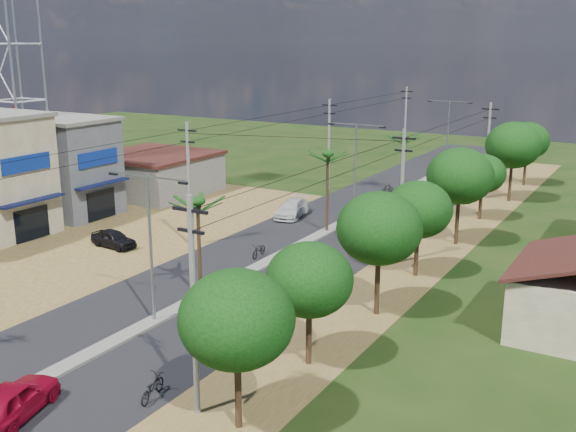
{
  "coord_description": "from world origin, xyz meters",
  "views": [
    {
      "loc": [
        22.81,
        -25.01,
        14.49
      ],
      "look_at": [
        0.61,
        12.97,
        3.0
      ],
      "focal_mm": 42.0,
      "sensor_mm": 36.0,
      "label": 1
    }
  ],
  "objects_px": {
    "car_red_near": "(12,401)",
    "moto_rider_east": "(152,388)",
    "car_silver_mid": "(308,275)",
    "car_parked_dark": "(114,239)",
    "car_white_far": "(292,209)"
  },
  "relations": [
    {
      "from": "car_silver_mid",
      "to": "moto_rider_east",
      "type": "distance_m",
      "value": 14.8
    },
    {
      "from": "car_silver_mid",
      "to": "car_white_far",
      "type": "distance_m",
      "value": 16.86
    },
    {
      "from": "car_red_near",
      "to": "moto_rider_east",
      "type": "xyz_separation_m",
      "value": [
        3.7,
        3.93,
        -0.28
      ]
    },
    {
      "from": "car_silver_mid",
      "to": "moto_rider_east",
      "type": "height_order",
      "value": "car_silver_mid"
    },
    {
      "from": "car_white_far",
      "to": "car_silver_mid",
      "type": "bearing_deg",
      "value": -68.13
    },
    {
      "from": "car_white_far",
      "to": "car_parked_dark",
      "type": "bearing_deg",
      "value": -127.05
    },
    {
      "from": "car_silver_mid",
      "to": "moto_rider_east",
      "type": "relative_size",
      "value": 2.55
    },
    {
      "from": "car_red_near",
      "to": "car_parked_dark",
      "type": "height_order",
      "value": "car_red_near"
    },
    {
      "from": "car_silver_mid",
      "to": "moto_rider_east",
      "type": "xyz_separation_m",
      "value": [
        0.71,
        -14.78,
        -0.29
      ]
    },
    {
      "from": "car_white_far",
      "to": "moto_rider_east",
      "type": "relative_size",
      "value": 2.56
    },
    {
      "from": "car_parked_dark",
      "to": "moto_rider_east",
      "type": "xyz_separation_m",
      "value": [
        16.69,
        -14.83,
        -0.15
      ]
    },
    {
      "from": "moto_rider_east",
      "to": "car_red_near",
      "type": "bearing_deg",
      "value": 33.22
    },
    {
      "from": "car_silver_mid",
      "to": "moto_rider_east",
      "type": "bearing_deg",
      "value": 74.24
    },
    {
      "from": "car_parked_dark",
      "to": "moto_rider_east",
      "type": "bearing_deg",
      "value": -125.86
    },
    {
      "from": "car_white_far",
      "to": "car_red_near",
      "type": "bearing_deg",
      "value": -90.62
    }
  ]
}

